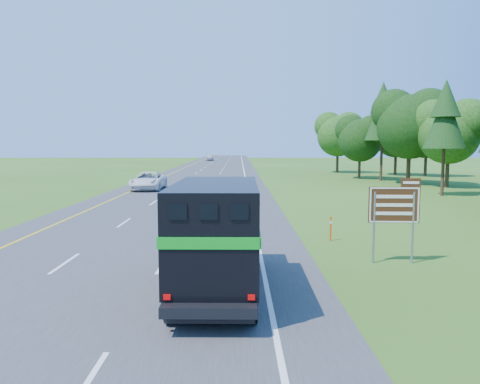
{
  "coord_description": "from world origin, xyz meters",
  "views": [
    {
      "loc": [
        4.64,
        -6.03,
        4.45
      ],
      "look_at": [
        4.71,
        19.45,
        1.84
      ],
      "focal_mm": 35.0,
      "sensor_mm": 36.0,
      "label": 1
    }
  ],
  "objects_px": {
    "horse_truck": "(217,233)",
    "white_suv": "(148,181)",
    "exit_sign": "(395,208)",
    "far_car": "(210,158)"
  },
  "relations": [
    {
      "from": "horse_truck",
      "to": "white_suv",
      "type": "distance_m",
      "value": 32.66
    },
    {
      "from": "horse_truck",
      "to": "white_suv",
      "type": "bearing_deg",
      "value": 105.14
    },
    {
      "from": "white_suv",
      "to": "far_car",
      "type": "xyz_separation_m",
      "value": [
        1.04,
        79.74,
        -0.03
      ]
    },
    {
      "from": "far_car",
      "to": "exit_sign",
      "type": "height_order",
      "value": "exit_sign"
    },
    {
      "from": "far_car",
      "to": "exit_sign",
      "type": "relative_size",
      "value": 1.51
    },
    {
      "from": "far_car",
      "to": "exit_sign",
      "type": "xyz_separation_m",
      "value": [
        13.58,
        -107.95,
        1.21
      ]
    },
    {
      "from": "horse_truck",
      "to": "white_suv",
      "type": "xyz_separation_m",
      "value": [
        -8.17,
        31.61,
        -0.91
      ]
    },
    {
      "from": "white_suv",
      "to": "far_car",
      "type": "bearing_deg",
      "value": 89.09
    },
    {
      "from": "horse_truck",
      "to": "exit_sign",
      "type": "bearing_deg",
      "value": 28.44
    },
    {
      "from": "horse_truck",
      "to": "white_suv",
      "type": "relative_size",
      "value": 1.21
    }
  ]
}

